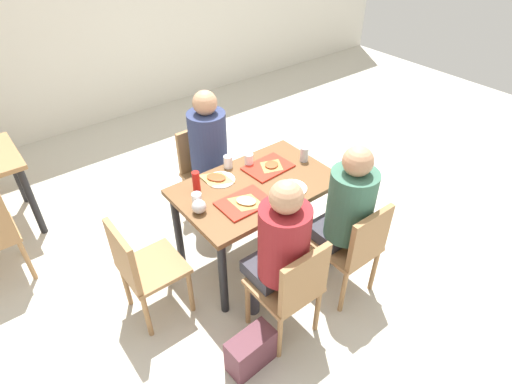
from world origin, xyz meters
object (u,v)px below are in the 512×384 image
Objects in this scene: paper_plate_near_edge at (292,188)px; plastic_cup_b at (288,198)px; main_table at (256,195)px; foil_bundle at (199,207)px; plastic_cup_d at (249,159)px; pizza_slice_a at (246,201)px; plastic_cup_c at (197,200)px; pizza_slice_b at (272,165)px; tray_red_far at (268,167)px; pizza_slice_c at (216,178)px; plastic_cup_a at (228,162)px; soda_can at (304,154)px; person_in_red at (280,247)px; chair_near_right at (356,246)px; chair_near_left at (293,287)px; person_in_brown_jacket at (345,209)px; condiment_bottle at (196,182)px; person_far_side at (211,150)px; chair_far_side at (204,167)px; paper_plate_center at (221,180)px; chair_left_end at (141,266)px; tray_red_near at (244,203)px; handbag at (251,351)px.

plastic_cup_b is (-0.15, -0.11, 0.05)m from paper_plate_near_edge.
foil_bundle reaches higher than main_table.
foil_bundle is (-0.63, -0.26, 0.00)m from plastic_cup_d.
plastic_cup_c is at bearing 143.74° from pizza_slice_a.
pizza_slice_b is at bearing 79.81° from paper_plate_near_edge.
plastic_cup_c is at bearing -175.30° from tray_red_far.
pizza_slice_c is 2.62× the size of plastic_cup_a.
person_in_red is at bearing -141.63° from soda_can.
plastic_cup_d reaches higher than pizza_slice_a.
person_in_red is 0.48m from pizza_slice_a.
chair_near_right is 0.91m from tray_red_far.
person_in_red reaches higher than chair_near_left.
person_in_brown_jacket is 5.92× the size of pizza_slice_b.
foil_bundle is (-0.72, -0.13, 0.04)m from tray_red_far.
condiment_bottle is at bearing 129.73° from person_in_brown_jacket.
person_in_brown_jacket reaches higher than plastic_cup_b.
plastic_cup_a is 0.64m from plastic_cup_b.
plastic_cup_c is at bearing -130.31° from person_far_side.
chair_far_side is 0.28m from person_far_side.
chair_near_right is at bearing -79.88° from plastic_cup_d.
paper_plate_center is (-0.39, 0.09, -0.00)m from tray_red_far.
person_in_brown_jacket reaches higher than foil_bundle.
person_in_red is at bearing -98.22° from paper_plate_center.
condiment_bottle is (-0.39, 0.21, 0.18)m from main_table.
chair_left_end reaches higher than main_table.
chair_near_right and chair_left_end have the same top height.
main_table is 11.98× the size of plastic_cup_c.
chair_left_end is 0.71m from condiment_bottle.
plastic_cup_d is (-0.18, 0.87, 0.04)m from person_in_brown_jacket.
person_in_red reaches higher than paper_plate_center.
plastic_cup_b is at bearing -29.24° from foil_bundle.
chair_near_left is 2.34× the size of tray_red_near.
pizza_slice_c is at bearing 83.46° from person_in_red.
main_table is 0.35m from plastic_cup_b.
plastic_cup_b reaches higher than paper_plate_near_edge.
pizza_slice_c is (0.78, 0.23, 0.26)m from chair_left_end.
pizza_slice_a is 0.79× the size of handbag.
tray_red_far is 1.64× the size of paper_plate_near_edge.
paper_plate_near_edge is 0.57m from plastic_cup_a.
condiment_bottle reaches higher than foil_bundle.
chair_near_left is at bearing -74.24° from foil_bundle.
person_in_brown_jacket reaches higher than tray_red_far.
chair_near_right is at bearing -90.00° from person_in_brown_jacket.
person_in_brown_jacket is at bearing -64.27° from main_table.
plastic_cup_a is at bearing 30.45° from plastic_cup_c.
chair_far_side is 5.26× the size of condiment_bottle.
plastic_cup_d reaches higher than paper_plate_near_edge.
main_table is 11.98× the size of plastic_cup_a.
chair_far_side is 2.63× the size of handbag.
main_table is at bearing 115.73° from person_in_brown_jacket.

